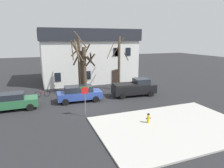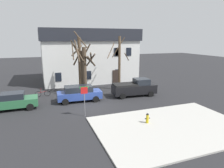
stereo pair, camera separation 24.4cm
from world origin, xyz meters
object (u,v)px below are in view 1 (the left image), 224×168
at_px(car_green_sedan, 13,101).
at_px(fire_hydrant, 148,118).
at_px(tree_bare_near, 79,63).
at_px(tree_bare_end, 119,62).
at_px(tree_bare_far, 84,68).
at_px(car_blue_wagon, 79,93).
at_px(street_sign_pole, 85,96).
at_px(bicycle_leaning, 42,94).
at_px(pickup_truck_black, 134,88).
at_px(tree_bare_mid, 83,70).
at_px(building_main, 87,55).

distance_m(car_green_sedan, fire_hydrant, 12.96).
relative_size(tree_bare_near, tree_bare_end, 1.08).
bearing_deg(tree_bare_end, tree_bare_near, 174.54).
bearing_deg(tree_bare_end, tree_bare_far, -170.91).
distance_m(car_blue_wagon, fire_hydrant, 8.86).
xyz_separation_m(car_blue_wagon, fire_hydrant, (3.96, -7.91, -0.36)).
bearing_deg(tree_bare_near, street_sign_pole, -98.59).
bearing_deg(fire_hydrant, bicycle_leaning, 124.70).
bearing_deg(bicycle_leaning, tree_bare_far, -9.29).
distance_m(tree_bare_near, bicycle_leaning, 5.76).
bearing_deg(street_sign_pole, tree_bare_end, 50.23).
bearing_deg(bicycle_leaning, tree_bare_end, -0.16).
bearing_deg(car_blue_wagon, tree_bare_near, 77.09).
xyz_separation_m(tree_bare_far, pickup_truck_black, (5.48, -2.59, -2.27)).
bearing_deg(street_sign_pole, tree_bare_near, 81.41).
height_order(tree_bare_mid, tree_bare_end, tree_bare_end).
distance_m(building_main, fire_hydrant, 19.28).
bearing_deg(street_sign_pole, car_green_sedan, 145.74).
xyz_separation_m(tree_bare_far, car_blue_wagon, (-1.17, -2.42, -2.36)).
bearing_deg(street_sign_pole, pickup_truck_black, 31.64).
distance_m(car_green_sedan, bicycle_leaning, 4.54).
distance_m(tree_bare_far, bicycle_leaning, 5.76).
bearing_deg(building_main, car_green_sedan, -132.10).
xyz_separation_m(fire_hydrant, bicycle_leaning, (-7.71, 11.14, -0.17)).
bearing_deg(pickup_truck_black, car_blue_wagon, 178.53).
xyz_separation_m(car_green_sedan, fire_hydrant, (10.50, -7.59, -0.29)).
height_order(tree_bare_near, bicycle_leaning, tree_bare_near).
bearing_deg(bicycle_leaning, fire_hydrant, -55.30).
bearing_deg(bicycle_leaning, street_sign_pole, -66.52).
bearing_deg(car_blue_wagon, tree_bare_end, 27.97).
bearing_deg(building_main, fire_hydrant, -89.26).
distance_m(building_main, car_blue_wagon, 12.08).
xyz_separation_m(building_main, pickup_truck_black, (2.93, -11.20, -3.14)).
height_order(car_green_sedan, street_sign_pole, street_sign_pole).
distance_m(building_main, tree_bare_far, 9.02).
bearing_deg(fire_hydrant, building_main, 90.74).
xyz_separation_m(tree_bare_end, bicycle_leaning, (-9.78, 0.03, -3.36)).
xyz_separation_m(tree_bare_mid, tree_bare_far, (0.01, -0.52, 0.22)).
relative_size(building_main, fire_hydrant, 18.16).
relative_size(fire_hydrant, street_sign_pole, 0.30).
distance_m(tree_bare_far, car_blue_wagon, 3.58).
bearing_deg(building_main, pickup_truck_black, -75.34).
xyz_separation_m(tree_bare_near, tree_bare_far, (0.32, -1.27, -0.54)).
xyz_separation_m(tree_bare_near, tree_bare_end, (5.18, -0.49, -0.07)).
bearing_deg(tree_bare_mid, tree_bare_far, -88.53).
bearing_deg(tree_bare_far, building_main, 73.49).
xyz_separation_m(tree_bare_mid, tree_bare_end, (4.87, 0.26, 0.69)).
xyz_separation_m(street_sign_pole, bicycle_leaning, (-3.36, 7.74, -1.54)).
bearing_deg(bicycle_leaning, car_green_sedan, -128.17).
height_order(car_blue_wagon, street_sign_pole, street_sign_pole).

